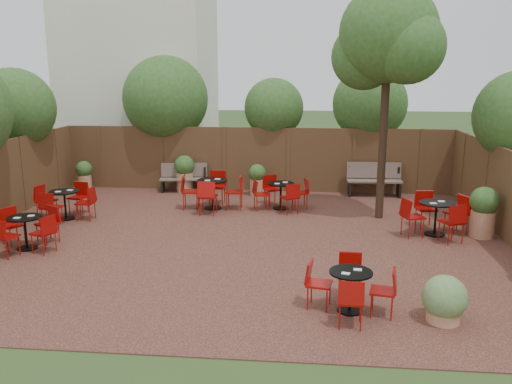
# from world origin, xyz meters

# --- Properties ---
(ground) EXTENTS (80.00, 80.00, 0.00)m
(ground) POSITION_xyz_m (0.00, 0.00, 0.00)
(ground) COLOR #354F23
(ground) RESTS_ON ground
(courtyard_paving) EXTENTS (12.00, 10.00, 0.02)m
(courtyard_paving) POSITION_xyz_m (0.00, 0.00, 0.01)
(courtyard_paving) COLOR #3A1C17
(courtyard_paving) RESTS_ON ground
(fence_back) EXTENTS (12.00, 0.08, 2.00)m
(fence_back) POSITION_xyz_m (0.00, 5.00, 1.00)
(fence_back) COLOR #4E2F1C
(fence_back) RESTS_ON ground
(neighbour_building) EXTENTS (5.00, 4.00, 8.00)m
(neighbour_building) POSITION_xyz_m (-4.50, 8.00, 4.00)
(neighbour_building) COLOR silver
(neighbour_building) RESTS_ON ground
(overhang_foliage) EXTENTS (15.61, 10.79, 2.80)m
(overhang_foliage) POSITION_xyz_m (-2.68, 2.50, 2.74)
(overhang_foliage) COLOR #2B541B
(overhang_foliage) RESTS_ON ground
(courtyard_tree) EXTENTS (2.58, 2.48, 5.73)m
(courtyard_tree) POSITION_xyz_m (3.43, 2.12, 4.37)
(courtyard_tree) COLOR black
(courtyard_tree) RESTS_ON courtyard_paving
(park_bench_left) EXTENTS (1.47, 0.65, 0.88)m
(park_bench_left) POSITION_xyz_m (-2.23, 4.62, 0.47)
(park_bench_left) COLOR brown
(park_bench_left) RESTS_ON courtyard_paving
(park_bench_right) EXTENTS (1.62, 0.55, 1.00)m
(park_bench_right) POSITION_xyz_m (3.59, 4.63, 0.53)
(park_bench_right) COLOR brown
(park_bench_right) RESTS_ON courtyard_paving
(bistro_tables) EXTENTS (10.59, 7.66, 0.93)m
(bistro_tables) POSITION_xyz_m (-0.30, 0.78, 0.45)
(bistro_tables) COLOR black
(bistro_tables) RESTS_ON courtyard_paving
(planters) EXTENTS (11.49, 4.56, 1.16)m
(planters) POSITION_xyz_m (0.24, 3.26, 0.60)
(planters) COLOR tan
(planters) RESTS_ON courtyard_paving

